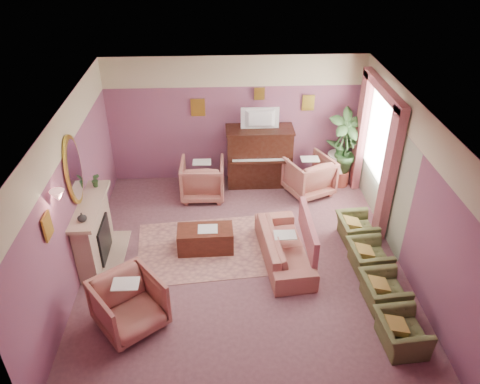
{
  "coord_description": "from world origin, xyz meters",
  "views": [
    {
      "loc": [
        -0.37,
        -6.41,
        5.44
      ],
      "look_at": [
        -0.03,
        0.4,
        1.18
      ],
      "focal_mm": 35.0,
      "sensor_mm": 36.0,
      "label": 1
    }
  ],
  "objects_px": {
    "piano": "(259,157)",
    "sofa": "(285,242)",
    "floral_armchair_right": "(309,174)",
    "television": "(260,118)",
    "coffee_table": "(205,239)",
    "olive_chair_d": "(356,226)",
    "olive_chair_a": "(402,329)",
    "side_table": "(338,168)",
    "floral_armchair_front": "(129,302)",
    "floral_armchair_left": "(203,177)",
    "olive_chair_c": "(369,254)",
    "olive_chair_b": "(384,288)"
  },
  "relations": [
    {
      "from": "piano",
      "to": "sofa",
      "type": "bearing_deg",
      "value": -85.2
    },
    {
      "from": "piano",
      "to": "television",
      "type": "bearing_deg",
      "value": -90.0
    },
    {
      "from": "floral_armchair_right",
      "to": "olive_chair_a",
      "type": "distance_m",
      "value": 4.22
    },
    {
      "from": "side_table",
      "to": "coffee_table",
      "type": "bearing_deg",
      "value": -142.1
    },
    {
      "from": "olive_chair_a",
      "to": "olive_chair_d",
      "type": "xyz_separation_m",
      "value": [
        0.0,
        2.46,
        0.0
      ]
    },
    {
      "from": "sofa",
      "to": "floral_armchair_front",
      "type": "distance_m",
      "value": 2.85
    },
    {
      "from": "floral_armchair_front",
      "to": "side_table",
      "type": "relative_size",
      "value": 1.33
    },
    {
      "from": "sofa",
      "to": "floral_armchair_right",
      "type": "relative_size",
      "value": 2.02
    },
    {
      "from": "piano",
      "to": "side_table",
      "type": "xyz_separation_m",
      "value": [
        1.78,
        -0.04,
        -0.3
      ]
    },
    {
      "from": "television",
      "to": "coffee_table",
      "type": "bearing_deg",
      "value": -117.05
    },
    {
      "from": "olive_chair_d",
      "to": "side_table",
      "type": "height_order",
      "value": "side_table"
    },
    {
      "from": "floral_armchair_right",
      "to": "olive_chair_b",
      "type": "distance_m",
      "value": 3.41
    },
    {
      "from": "piano",
      "to": "floral_armchair_left",
      "type": "xyz_separation_m",
      "value": [
        -1.24,
        -0.5,
        -0.19
      ]
    },
    {
      "from": "floral_armchair_left",
      "to": "olive_chair_c",
      "type": "bearing_deg",
      "value": -41.11
    },
    {
      "from": "piano",
      "to": "floral_armchair_left",
      "type": "height_order",
      "value": "piano"
    },
    {
      "from": "floral_armchair_right",
      "to": "television",
      "type": "bearing_deg",
      "value": 157.74
    },
    {
      "from": "sofa",
      "to": "olive_chair_b",
      "type": "height_order",
      "value": "sofa"
    },
    {
      "from": "television",
      "to": "side_table",
      "type": "height_order",
      "value": "television"
    },
    {
      "from": "sofa",
      "to": "side_table",
      "type": "distance_m",
      "value": 3.07
    },
    {
      "from": "floral_armchair_right",
      "to": "olive_chair_c",
      "type": "bearing_deg",
      "value": -76.61
    },
    {
      "from": "olive_chair_b",
      "to": "side_table",
      "type": "relative_size",
      "value": 1.06
    },
    {
      "from": "sofa",
      "to": "floral_armchair_left",
      "type": "relative_size",
      "value": 2.02
    },
    {
      "from": "piano",
      "to": "floral_armchair_right",
      "type": "height_order",
      "value": "piano"
    },
    {
      "from": "olive_chair_c",
      "to": "floral_armchair_left",
      "type": "bearing_deg",
      "value": 138.89
    },
    {
      "from": "television",
      "to": "side_table",
      "type": "distance_m",
      "value": 2.18
    },
    {
      "from": "piano",
      "to": "olive_chair_c",
      "type": "relative_size",
      "value": 1.89
    },
    {
      "from": "floral_armchair_right",
      "to": "olive_chair_d",
      "type": "xyz_separation_m",
      "value": [
        0.6,
        -1.72,
        -0.14
      ]
    },
    {
      "from": "piano",
      "to": "floral_armchair_left",
      "type": "relative_size",
      "value": 1.51
    },
    {
      "from": "sofa",
      "to": "side_table",
      "type": "bearing_deg",
      "value": 59.53
    },
    {
      "from": "floral_armchair_front",
      "to": "olive_chair_d",
      "type": "height_order",
      "value": "floral_armchair_front"
    },
    {
      "from": "floral_armchair_front",
      "to": "olive_chair_c",
      "type": "relative_size",
      "value": 1.25
    },
    {
      "from": "piano",
      "to": "floral_armchair_front",
      "type": "xyz_separation_m",
      "value": [
        -2.25,
        -4.09,
        -0.19
      ]
    },
    {
      "from": "piano",
      "to": "olive_chair_b",
      "type": "bearing_deg",
      "value": -66.88
    },
    {
      "from": "piano",
      "to": "sofa",
      "type": "xyz_separation_m",
      "value": [
        0.23,
        -2.68,
        -0.27
      ]
    },
    {
      "from": "coffee_table",
      "to": "side_table",
      "type": "xyz_separation_m",
      "value": [
        2.95,
        2.29,
        0.12
      ]
    },
    {
      "from": "floral_armchair_right",
      "to": "side_table",
      "type": "relative_size",
      "value": 1.33
    },
    {
      "from": "sofa",
      "to": "olive_chair_b",
      "type": "bearing_deg",
      "value": -39.12
    },
    {
      "from": "coffee_table",
      "to": "olive_chair_c",
      "type": "distance_m",
      "value": 2.88
    },
    {
      "from": "floral_armchair_right",
      "to": "side_table",
      "type": "distance_m",
      "value": 0.87
    },
    {
      "from": "piano",
      "to": "olive_chair_b",
      "type": "xyz_separation_m",
      "value": [
        1.63,
        -3.83,
        -0.33
      ]
    },
    {
      "from": "coffee_table",
      "to": "olive_chair_d",
      "type": "xyz_separation_m",
      "value": [
        2.8,
        0.14,
        0.1
      ]
    },
    {
      "from": "olive_chair_a",
      "to": "piano",
      "type": "bearing_deg",
      "value": 109.37
    },
    {
      "from": "floral_armchair_left",
      "to": "olive_chair_d",
      "type": "relative_size",
      "value": 1.25
    },
    {
      "from": "floral_armchair_left",
      "to": "olive_chair_c",
      "type": "distance_m",
      "value": 3.82
    },
    {
      "from": "piano",
      "to": "coffee_table",
      "type": "xyz_separation_m",
      "value": [
        -1.17,
        -2.33,
        -0.43
      ]
    },
    {
      "from": "sofa",
      "to": "olive_chair_a",
      "type": "distance_m",
      "value": 2.42
    },
    {
      "from": "floral_armchair_left",
      "to": "olive_chair_d",
      "type": "bearing_deg",
      "value": -30.43
    },
    {
      "from": "piano",
      "to": "olive_chair_b",
      "type": "height_order",
      "value": "piano"
    },
    {
      "from": "floral_armchair_left",
      "to": "floral_armchair_right",
      "type": "bearing_deg",
      "value": 0.68
    },
    {
      "from": "coffee_table",
      "to": "floral_armchair_right",
      "type": "relative_size",
      "value": 1.08
    }
  ]
}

